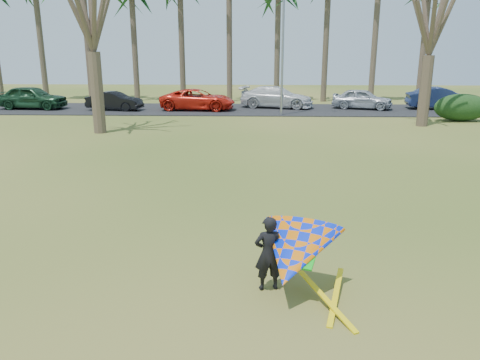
{
  "coord_description": "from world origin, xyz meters",
  "views": [
    {
      "loc": [
        0.44,
        -9.51,
        4.34
      ],
      "look_at": [
        0.0,
        2.0,
        1.1
      ],
      "focal_mm": 35.0,
      "sensor_mm": 36.0,
      "label": 1
    }
  ],
  "objects_px": {
    "car_1": "(115,101)",
    "car_2": "(198,100)",
    "car_3": "(277,97)",
    "car_4": "(362,99)",
    "car_5": "(441,98)",
    "kite_flyer": "(292,253)",
    "bare_tree_right": "(434,6)",
    "streetlight": "(285,47)",
    "car_0": "(32,97)"
  },
  "relations": [
    {
      "from": "car_4",
      "to": "car_5",
      "type": "bearing_deg",
      "value": -70.7
    },
    {
      "from": "car_1",
      "to": "car_4",
      "type": "xyz_separation_m",
      "value": [
        18.01,
        1.4,
        0.08
      ]
    },
    {
      "from": "car_2",
      "to": "car_4",
      "type": "distance_m",
      "value": 12.06
    },
    {
      "from": "car_1",
      "to": "car_0",
      "type": "bearing_deg",
      "value": 94.42
    },
    {
      "from": "car_5",
      "to": "kite_flyer",
      "type": "height_order",
      "value": "kite_flyer"
    },
    {
      "from": "car_1",
      "to": "car_4",
      "type": "bearing_deg",
      "value": -76.6
    },
    {
      "from": "car_4",
      "to": "car_5",
      "type": "xyz_separation_m",
      "value": [
        5.72,
        0.08,
        0.06
      ]
    },
    {
      "from": "streetlight",
      "to": "car_2",
      "type": "distance_m",
      "value": 7.5
    },
    {
      "from": "bare_tree_right",
      "to": "car_4",
      "type": "relative_size",
      "value": 2.14
    },
    {
      "from": "car_0",
      "to": "car_2",
      "type": "distance_m",
      "value": 12.26
    },
    {
      "from": "car_3",
      "to": "streetlight",
      "type": "bearing_deg",
      "value": -160.97
    },
    {
      "from": "kite_flyer",
      "to": "car_5",
      "type": "bearing_deg",
      "value": 65.06
    },
    {
      "from": "streetlight",
      "to": "car_4",
      "type": "xyz_separation_m",
      "value": [
        5.94,
        3.48,
        -3.67
      ]
    },
    {
      "from": "car_2",
      "to": "car_4",
      "type": "bearing_deg",
      "value": -80.66
    },
    {
      "from": "bare_tree_right",
      "to": "car_1",
      "type": "distance_m",
      "value": 21.62
    },
    {
      "from": "car_0",
      "to": "streetlight",
      "type": "bearing_deg",
      "value": -93.87
    },
    {
      "from": "streetlight",
      "to": "car_5",
      "type": "distance_m",
      "value": 12.72
    },
    {
      "from": "car_0",
      "to": "car_4",
      "type": "relative_size",
      "value": 1.14
    },
    {
      "from": "car_2",
      "to": "car_4",
      "type": "xyz_separation_m",
      "value": [
        12.02,
        1.04,
        -0.01
      ]
    },
    {
      "from": "car_3",
      "to": "car_5",
      "type": "distance_m",
      "value": 11.99
    },
    {
      "from": "car_5",
      "to": "kite_flyer",
      "type": "distance_m",
      "value": 30.22
    },
    {
      "from": "bare_tree_right",
      "to": "car_0",
      "type": "distance_m",
      "value": 27.58
    },
    {
      "from": "car_1",
      "to": "kite_flyer",
      "type": "relative_size",
      "value": 1.67
    },
    {
      "from": "car_0",
      "to": "car_4",
      "type": "distance_m",
      "value": 24.3
    },
    {
      "from": "car_4",
      "to": "kite_flyer",
      "type": "distance_m",
      "value": 28.21
    },
    {
      "from": "car_3",
      "to": "kite_flyer",
      "type": "height_order",
      "value": "kite_flyer"
    },
    {
      "from": "kite_flyer",
      "to": "car_0",
      "type": "bearing_deg",
      "value": 123.16
    },
    {
      "from": "car_4",
      "to": "bare_tree_right",
      "type": "bearing_deg",
      "value": -147.22
    },
    {
      "from": "bare_tree_right",
      "to": "car_0",
      "type": "relative_size",
      "value": 1.87
    },
    {
      "from": "car_1",
      "to": "car_4",
      "type": "distance_m",
      "value": 18.06
    },
    {
      "from": "streetlight",
      "to": "car_2",
      "type": "xyz_separation_m",
      "value": [
        -6.08,
        2.44,
        -3.66
      ]
    },
    {
      "from": "car_1",
      "to": "car_2",
      "type": "distance_m",
      "value": 6.0
    },
    {
      "from": "bare_tree_right",
      "to": "car_4",
      "type": "distance_m",
      "value": 9.64
    },
    {
      "from": "streetlight",
      "to": "kite_flyer",
      "type": "distance_m",
      "value": 24.14
    },
    {
      "from": "streetlight",
      "to": "car_3",
      "type": "distance_m",
      "value": 5.4
    },
    {
      "from": "car_2",
      "to": "kite_flyer",
      "type": "xyz_separation_m",
      "value": [
        5.0,
        -26.28,
        0.03
      ]
    },
    {
      "from": "streetlight",
      "to": "car_0",
      "type": "height_order",
      "value": "streetlight"
    },
    {
      "from": "car_2",
      "to": "car_3",
      "type": "bearing_deg",
      "value": -70.52
    },
    {
      "from": "car_0",
      "to": "car_3",
      "type": "relative_size",
      "value": 0.91
    },
    {
      "from": "bare_tree_right",
      "to": "kite_flyer",
      "type": "distance_m",
      "value": 22.49
    },
    {
      "from": "streetlight",
      "to": "car_0",
      "type": "relative_size",
      "value": 1.62
    },
    {
      "from": "car_1",
      "to": "car_2",
      "type": "relative_size",
      "value": 0.74
    },
    {
      "from": "car_0",
      "to": "car_5",
      "type": "bearing_deg",
      "value": -83.99
    },
    {
      "from": "kite_flyer",
      "to": "bare_tree_right",
      "type": "bearing_deg",
      "value": 65.79
    },
    {
      "from": "car_4",
      "to": "kite_flyer",
      "type": "height_order",
      "value": "kite_flyer"
    },
    {
      "from": "streetlight",
      "to": "car_4",
      "type": "bearing_deg",
      "value": 30.39
    },
    {
      "from": "car_0",
      "to": "car_1",
      "type": "relative_size",
      "value": 1.24
    },
    {
      "from": "car_2",
      "to": "car_4",
      "type": "relative_size",
      "value": 1.24
    },
    {
      "from": "car_2",
      "to": "car_0",
      "type": "bearing_deg",
      "value": 93.76
    },
    {
      "from": "car_0",
      "to": "car_3",
      "type": "bearing_deg",
      "value": -81.37
    }
  ]
}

